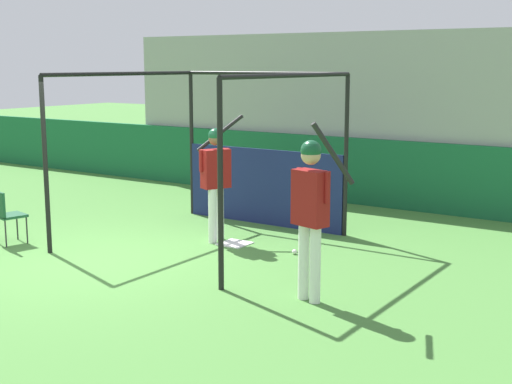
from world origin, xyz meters
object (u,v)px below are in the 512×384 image
(folding_chair, at_px, (5,211))
(player_waiting, at_px, (311,204))
(player_batter, at_px, (216,173))
(baseball, at_px, (294,252))

(folding_chair, bearing_deg, player_waiting, 16.03)
(player_batter, relative_size, baseball, 26.37)
(player_waiting, bearing_deg, baseball, 140.93)
(player_waiting, xyz_separation_m, baseball, (-1.20, 1.69, -1.13))
(player_batter, bearing_deg, player_waiting, -98.17)
(baseball, bearing_deg, player_waiting, -54.57)
(player_waiting, relative_size, baseball, 28.80)
(folding_chair, bearing_deg, player_batter, 50.58)
(player_batter, height_order, folding_chair, player_batter)
(player_batter, xyz_separation_m, folding_chair, (-2.57, -1.96, -0.56))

